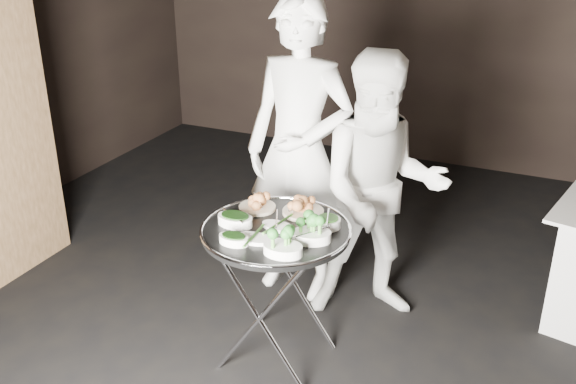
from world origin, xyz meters
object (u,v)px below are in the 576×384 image
at_px(serving_tray, 276,230).
at_px(waiter_right, 381,191).
at_px(tray_stand, 276,290).
at_px(waiter_left, 299,152).

distance_m(serving_tray, waiter_right, 0.76).
relative_size(tray_stand, serving_tray, 1.02).
relative_size(tray_stand, waiter_left, 0.42).
bearing_deg(tray_stand, waiter_right, 62.74).
xyz_separation_m(serving_tray, waiter_right, (0.35, 0.68, 0.01)).
relative_size(tray_stand, waiter_right, 0.49).
bearing_deg(tray_stand, waiter_left, 104.36).
height_order(tray_stand, waiter_right, waiter_right).
relative_size(serving_tray, waiter_left, 0.41).
bearing_deg(tray_stand, serving_tray, 180.00).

